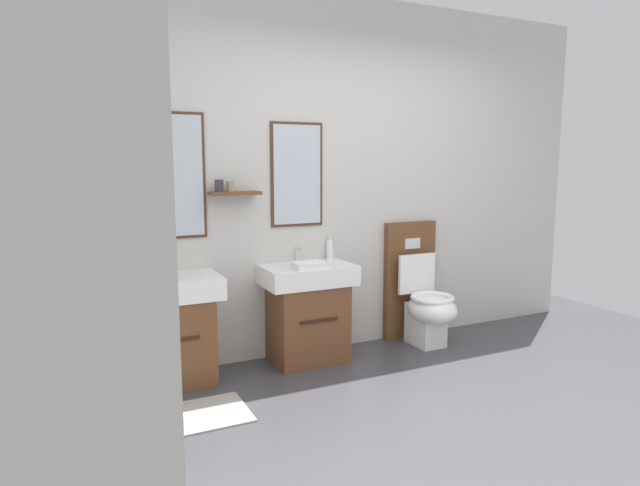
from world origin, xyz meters
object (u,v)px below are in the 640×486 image
vanity_sink_right (307,310)px  toilet (420,298)px  toothbrush_cup (124,268)px  folded_hand_towel (309,265)px  soap_dispenser (330,249)px  vanity_sink_left (170,327)px

vanity_sink_right → toilet: size_ratio=0.74×
toothbrush_cup → folded_hand_towel: size_ratio=0.96×
soap_dispenser → folded_hand_towel: soap_dispenser is taller
vanity_sink_left → soap_dispenser: (1.28, 0.15, 0.43)m
vanity_sink_right → folded_hand_towel: (-0.04, -0.12, 0.37)m
toilet → toothbrush_cup: toilet is taller
vanity_sink_right → folded_hand_towel: size_ratio=3.37×
toothbrush_cup → soap_dispenser: (1.54, 0.01, 0.02)m
toothbrush_cup → folded_hand_towel: 1.26m
vanity_sink_right → toothbrush_cup: size_ratio=3.52×
vanity_sink_left → soap_dispenser: bearing=6.9°
vanity_sink_right → vanity_sink_left: bearing=180.0°
vanity_sink_left → toothbrush_cup: (-0.26, 0.14, 0.41)m
toilet → folded_hand_towel: (-1.07, -0.11, 0.39)m
soap_dispenser → toothbrush_cup: bearing=-179.6°
vanity_sink_left → soap_dispenser: soap_dispenser is taller
soap_dispenser → folded_hand_towel: 0.42m
vanity_sink_left → vanity_sink_right: size_ratio=1.00×
vanity_sink_right → soap_dispenser: soap_dispenser is taller
toothbrush_cup → soap_dispenser: size_ratio=1.12×
vanity_sink_left → toilet: toilet is taller
vanity_sink_left → toilet: size_ratio=0.74×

